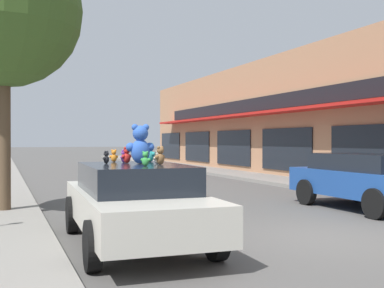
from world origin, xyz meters
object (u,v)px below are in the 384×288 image
object	(u,v)px
teddy_bear_brown	(160,156)
parked_car_far_center	(366,178)
teddy_bear_cream	(157,157)
street_tree	(4,10)
teddy_bear_giant	(140,145)
teddy_bear_black	(106,157)
teddy_bear_purple	(124,156)
teddy_bear_green	(145,159)
teddy_bear_teal	(150,153)
teddy_bear_orange	(114,156)
plush_art_car	(135,201)
teddy_bear_red	(127,155)

from	to	relation	value
teddy_bear_brown	parked_car_far_center	distance (m)	6.78
teddy_bear_cream	street_tree	size ratio (longest dim) A/B	0.03
teddy_bear_giant	parked_car_far_center	size ratio (longest dim) A/B	0.16
teddy_bear_black	teddy_bear_purple	bearing A→B (deg)	165.48
teddy_bear_green	street_tree	distance (m)	6.41
teddy_bear_teal	teddy_bear_orange	xyz separation A→B (m)	(-0.66, 0.24, -0.06)
plush_art_car	parked_car_far_center	size ratio (longest dim) A/B	1.12
teddy_bear_black	teddy_bear_cream	distance (m)	0.91
teddy_bear_black	street_tree	distance (m)	5.48
teddy_bear_black	teddy_bear_cream	xyz separation A→B (m)	(0.87, -0.28, 0.00)
teddy_bear_black	teddy_bear_cream	size ratio (longest dim) A/B	1.00
teddy_bear_giant	teddy_bear_cream	distance (m)	0.39
plush_art_car	teddy_bear_orange	distance (m)	1.34
teddy_bear_teal	parked_car_far_center	bearing A→B (deg)	-102.45
parked_car_far_center	teddy_bear_black	bearing A→B (deg)	-168.50
plush_art_car	street_tree	world-z (taller)	street_tree
teddy_bear_teal	teddy_bear_black	distance (m)	1.01
teddy_bear_cream	teddy_bear_brown	world-z (taller)	teddy_bear_brown
teddy_bear_purple	parked_car_far_center	bearing A→B (deg)	150.33
teddy_bear_black	street_tree	size ratio (longest dim) A/B	0.03
teddy_bear_brown	teddy_bear_purple	bearing A→B (deg)	-98.64
teddy_bear_green	street_tree	world-z (taller)	street_tree
teddy_bear_purple	teddy_bear_red	size ratio (longest dim) A/B	0.83
teddy_bear_green	teddy_bear_orange	size ratio (longest dim) A/B	1.00
plush_art_car	teddy_bear_orange	xyz separation A→B (m)	(-0.12, 1.10, 0.75)
teddy_bear_teal	street_tree	bearing A→B (deg)	14.60
teddy_bear_red	teddy_bear_cream	xyz separation A→B (m)	(0.48, -0.31, -0.03)
teddy_bear_giant	teddy_bear_green	world-z (taller)	teddy_bear_giant
teddy_bear_orange	teddy_bear_black	world-z (taller)	teddy_bear_orange
teddy_bear_green	teddy_bear_brown	world-z (taller)	teddy_bear_brown
parked_car_far_center	teddy_bear_green	bearing A→B (deg)	-159.45
teddy_bear_giant	teddy_bear_black	distance (m)	0.66
teddy_bear_green	teddy_bear_black	distance (m)	1.15
plush_art_car	teddy_bear_red	world-z (taller)	teddy_bear_red
teddy_bear_green	teddy_bear_black	xyz separation A→B (m)	(-0.42, 1.07, -0.01)
teddy_bear_giant	teddy_bear_teal	bearing A→B (deg)	-115.26
teddy_bear_giant	teddy_bear_purple	xyz separation A→B (m)	(-0.18, 0.51, -0.22)
teddy_bear_giant	teddy_bear_orange	bearing A→B (deg)	-67.44
teddy_bear_green	teddy_bear_black	world-z (taller)	teddy_bear_green
plush_art_car	street_tree	size ratio (longest dim) A/B	0.72
teddy_bear_green	teddy_bear_brown	size ratio (longest dim) A/B	0.76
teddy_bear_orange	street_tree	size ratio (longest dim) A/B	0.04
street_tree	teddy_bear_green	bearing A→B (deg)	-66.92
teddy_bear_orange	teddy_bear_brown	size ratio (longest dim) A/B	0.76
teddy_bear_purple	parked_car_far_center	world-z (taller)	teddy_bear_purple
teddy_bear_purple	teddy_bear_giant	bearing A→B (deg)	69.21
teddy_bear_teal	teddy_bear_green	bearing A→B (deg)	138.27
plush_art_car	teddy_bear_giant	size ratio (longest dim) A/B	6.83
teddy_bear_purple	teddy_bear_black	size ratio (longest dim) A/B	1.07
teddy_bear_teal	teddy_bear_black	xyz separation A→B (m)	(-0.94, -0.38, -0.07)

